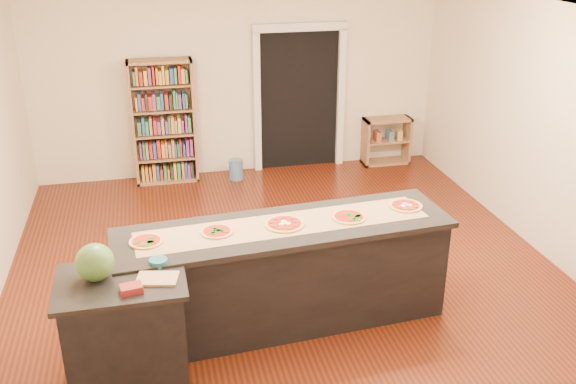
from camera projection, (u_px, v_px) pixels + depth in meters
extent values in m
cube|color=beige|center=(292.00, 162.00, 6.28)|extent=(6.00, 7.00, 2.80)
cube|color=#541F0E|center=(292.00, 285.00, 6.83)|extent=(6.00, 7.00, 0.01)
cube|color=white|center=(293.00, 16.00, 5.73)|extent=(6.00, 7.00, 0.01)
cube|color=black|center=(299.00, 100.00, 9.72)|extent=(1.20, 0.02, 2.10)
cube|color=silver|center=(257.00, 104.00, 9.55)|extent=(0.10, 0.08, 2.10)
cube|color=silver|center=(341.00, 99.00, 9.81)|extent=(0.10, 0.08, 2.10)
cube|color=silver|center=(300.00, 27.00, 9.24)|extent=(1.40, 0.08, 0.12)
cube|color=black|center=(285.00, 277.00, 6.05)|extent=(3.02, 0.75, 0.97)
cube|color=black|center=(285.00, 228.00, 5.85)|extent=(3.11, 0.84, 0.05)
cube|color=black|center=(127.00, 335.00, 5.22)|extent=(0.92, 0.65, 0.96)
cube|color=black|center=(120.00, 282.00, 5.03)|extent=(1.01, 0.74, 0.04)
cube|color=#986D49|center=(164.00, 122.00, 9.20)|extent=(0.90, 0.32, 1.80)
cube|color=#986D49|center=(386.00, 141.00, 10.09)|extent=(0.74, 0.32, 0.74)
cylinder|color=#476FA0|center=(236.00, 169.00, 9.55)|extent=(0.21, 0.21, 0.30)
cube|color=#A17853|center=(284.00, 225.00, 5.85)|extent=(2.73, 0.70, 0.00)
sphere|color=#144214|center=(95.00, 262.00, 4.97)|extent=(0.30, 0.30, 0.30)
cube|color=tan|center=(157.00, 279.00, 5.01)|extent=(0.35, 0.27, 0.02)
cube|color=maroon|center=(131.00, 289.00, 4.84)|extent=(0.18, 0.14, 0.06)
cylinder|color=#195966|center=(158.00, 262.00, 5.21)|extent=(0.15, 0.15, 0.06)
cylinder|color=tan|center=(146.00, 241.00, 5.53)|extent=(0.30, 0.30, 0.02)
cylinder|color=#A5190C|center=(146.00, 240.00, 5.53)|extent=(0.24, 0.24, 0.00)
cylinder|color=tan|center=(217.00, 232.00, 5.70)|extent=(0.29, 0.29, 0.02)
cylinder|color=#A5190C|center=(217.00, 231.00, 5.70)|extent=(0.24, 0.24, 0.00)
cylinder|color=tan|center=(284.00, 224.00, 5.84)|extent=(0.36, 0.36, 0.02)
cylinder|color=#A5190C|center=(284.00, 223.00, 5.84)|extent=(0.30, 0.30, 0.00)
cylinder|color=tan|center=(349.00, 217.00, 5.98)|extent=(0.32, 0.32, 0.02)
cylinder|color=#A5190C|center=(349.00, 216.00, 5.98)|extent=(0.26, 0.26, 0.00)
cylinder|color=tan|center=(406.00, 206.00, 6.21)|extent=(0.34, 0.34, 0.02)
cylinder|color=#A5190C|center=(406.00, 205.00, 6.21)|extent=(0.28, 0.28, 0.00)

